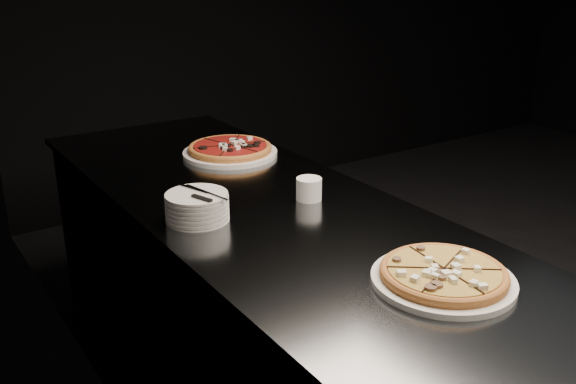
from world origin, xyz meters
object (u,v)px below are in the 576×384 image
pizza_mushroom (443,275)px  ramekin (309,188)px  cutlery (201,194)px  plate_stack (197,207)px  counter (286,350)px  pizza_tomato (230,150)px

pizza_mushroom → ramekin: (0.05, 0.61, 0.02)m
cutlery → ramekin: size_ratio=2.42×
cutlery → plate_stack: bearing=98.9°
counter → pizza_tomato: pizza_tomato is taller
counter → cutlery: cutlery is taller
plate_stack → cutlery: size_ratio=0.93×
pizza_tomato → cutlery: size_ratio=1.99×
cutlery → counter: bearing=-43.2°
ramekin → counter: bearing=-152.6°
counter → ramekin: (0.13, 0.07, 0.50)m
pizza_tomato → plate_stack: size_ratio=2.13×
pizza_mushroom → cutlery: (-0.30, 0.64, 0.06)m
pizza_mushroom → pizza_tomato: (0.07, 1.14, 0.00)m
plate_stack → pizza_tomato: bearing=52.6°
pizza_tomato → pizza_mushroom: bearing=-93.7°
counter → ramekin: size_ratio=31.05×
counter → plate_stack: plate_stack is taller
pizza_tomato → cutlery: cutlery is taller
plate_stack → pizza_mushroom: bearing=-65.1°
counter → cutlery: (-0.22, 0.10, 0.54)m
counter → ramekin: 0.52m
pizza_tomato → ramekin: size_ratio=4.82×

